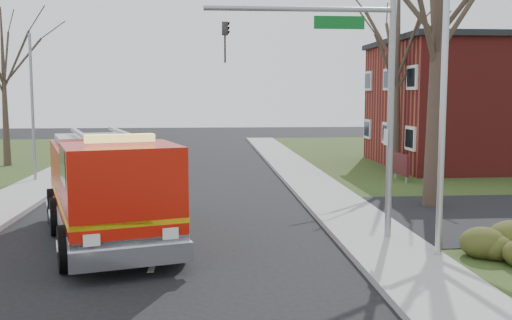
{
  "coord_description": "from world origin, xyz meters",
  "views": [
    {
      "loc": [
        1.37,
        -14.93,
        4.22
      ],
      "look_at": [
        3.0,
        4.93,
        2.0
      ],
      "focal_mm": 42.0,
      "sensor_mm": 36.0,
      "label": 1
    }
  ],
  "objects": [
    {
      "name": "utility_pole_far",
      "position": [
        -6.8,
        14.0,
        3.5
      ],
      "size": [
        0.14,
        0.14,
        7.0
      ],
      "primitive_type": "cylinder",
      "color": "gray",
      "rests_on": "ground"
    },
    {
      "name": "sidewalk_right",
      "position": [
        6.2,
        0.0,
        0.07
      ],
      "size": [
        2.4,
        80.0,
        0.15
      ],
      "primitive_type": "cube",
      "color": "gray",
      "rests_on": "ground"
    },
    {
      "name": "traffic_signal_mast",
      "position": [
        5.21,
        1.5,
        4.71
      ],
      "size": [
        5.29,
        0.18,
        6.8
      ],
      "color": "gray",
      "rests_on": "ground"
    },
    {
      "name": "bare_tree_left",
      "position": [
        -10.0,
        20.0,
        5.56
      ],
      "size": [
        4.5,
        4.5,
        9.0
      ],
      "color": "#372920",
      "rests_on": "ground"
    },
    {
      "name": "fire_engine",
      "position": [
        -1.46,
        2.12,
        1.47
      ],
      "size": [
        4.96,
        8.48,
        3.24
      ],
      "rotation": [
        0.0,
        0.0,
        0.29
      ],
      "color": "#BA1408",
      "rests_on": "ground"
    },
    {
      "name": "health_center_sign",
      "position": [
        10.5,
        12.5,
        0.88
      ],
      "size": [
        0.12,
        2.0,
        1.4
      ],
      "color": "#461015",
      "rests_on": "ground"
    },
    {
      "name": "ground",
      "position": [
        0.0,
        0.0,
        0.0
      ],
      "size": [
        120.0,
        120.0,
        0.0
      ],
      "primitive_type": "plane",
      "color": "black",
      "rests_on": "ground"
    },
    {
      "name": "bare_tree_far",
      "position": [
        11.0,
        15.0,
        6.49
      ],
      "size": [
        5.25,
        5.25,
        10.5
      ],
      "color": "#372920",
      "rests_on": "ground"
    },
    {
      "name": "bare_tree_near",
      "position": [
        9.5,
        6.0,
        7.41
      ],
      "size": [
        6.0,
        6.0,
        12.0
      ],
      "color": "#372920",
      "rests_on": "ground"
    },
    {
      "name": "streetlight_pole",
      "position": [
        7.14,
        -0.5,
        4.55
      ],
      "size": [
        1.48,
        0.16,
        8.4
      ],
      "color": "#B7BABF",
      "rests_on": "ground"
    }
  ]
}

